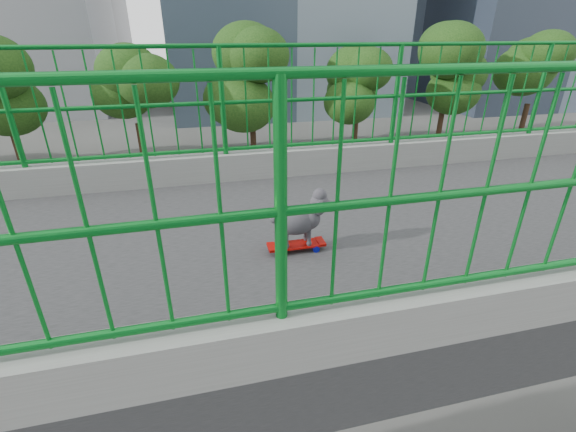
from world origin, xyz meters
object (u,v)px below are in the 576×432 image
at_px(poodle, 300,219).
at_px(car_0, 369,309).
at_px(car_3, 329,192).
at_px(skateboard, 296,246).
at_px(car_2, 481,201).

bearing_deg(poodle, car_0, 147.69).
height_order(poodle, car_3, poodle).
relative_size(skateboard, car_2, 0.08).
distance_m(poodle, car_0, 10.00).
xyz_separation_m(skateboard, car_2, (-12.74, 13.06, -6.30)).
bearing_deg(skateboard, poodle, 90.00).
relative_size(skateboard, car_0, 0.11).
distance_m(skateboard, poodle, 0.23).
bearing_deg(poodle, car_3, 159.38).
bearing_deg(car_0, poodle, -32.47).
bearing_deg(car_2, car_0, 125.39).
xyz_separation_m(skateboard, car_3, (-15.94, 6.08, -6.39)).
height_order(skateboard, car_3, skateboard).
bearing_deg(poodle, car_2, 134.49).
distance_m(skateboard, car_3, 18.21).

